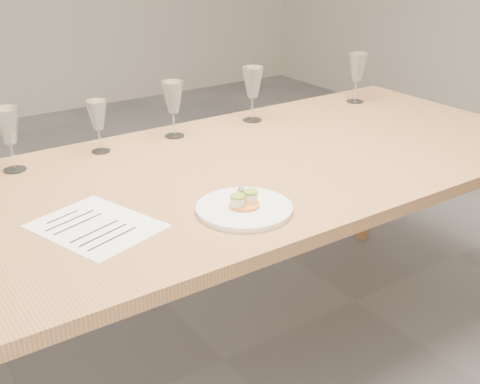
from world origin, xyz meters
TOP-DOWN VIEW (x-y plane):
  - ground at (0.00, 0.00)m, footprint 7.00×7.00m
  - dining_table at (0.00, 0.00)m, footprint 2.40×1.00m
  - dinner_plate at (-0.11, -0.29)m, footprint 0.26×0.26m
  - recipe_sheet at (-0.48, -0.14)m, footprint 0.32×0.37m
  - wine_glass_0 at (-0.54, 0.36)m, footprint 0.08×0.08m
  - wine_glass_1 at (-0.25, 0.37)m, footprint 0.07×0.07m
  - wine_glass_2 at (0.04, 0.37)m, footprint 0.08×0.08m
  - wine_glass_3 at (0.39, 0.37)m, footprint 0.09×0.09m
  - wine_glass_4 at (0.92, 0.34)m, footprint 0.09×0.09m

SIDE VIEW (x-z plane):
  - ground at x=0.00m, z-range 0.00..0.00m
  - dining_table at x=0.00m, z-range 0.31..1.06m
  - recipe_sheet at x=-0.48m, z-range 0.75..0.75m
  - dinner_plate at x=-0.11m, z-range 0.73..0.80m
  - wine_glass_1 at x=-0.25m, z-range 0.79..0.96m
  - wine_glass_0 at x=-0.54m, z-range 0.79..0.99m
  - wine_glass_2 at x=0.04m, z-range 0.79..0.99m
  - wine_glass_3 at x=0.39m, z-range 0.79..1.00m
  - wine_glass_4 at x=0.92m, z-range 0.79..1.00m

